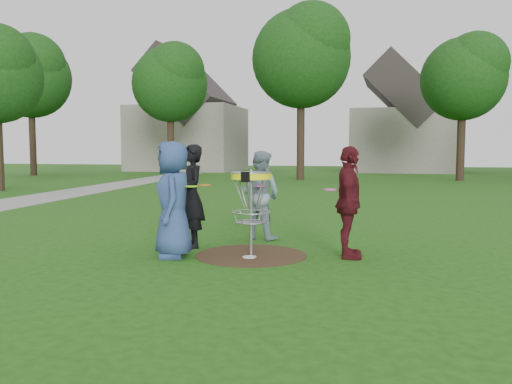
% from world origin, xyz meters
% --- Properties ---
extents(ground, '(100.00, 100.00, 0.00)m').
position_xyz_m(ground, '(0.00, 0.00, 0.00)').
color(ground, '#19470F').
rests_on(ground, ground).
extents(dirt_patch, '(1.80, 1.80, 0.01)m').
position_xyz_m(dirt_patch, '(0.00, 0.00, 0.00)').
color(dirt_patch, '#47331E').
rests_on(dirt_patch, ground).
extents(concrete_path, '(7.75, 39.92, 0.02)m').
position_xyz_m(concrete_path, '(-10.00, 8.00, 0.01)').
color(concrete_path, '#9E9E99').
rests_on(concrete_path, ground).
extents(player_blue, '(0.89, 1.05, 1.83)m').
position_xyz_m(player_blue, '(-1.15, -0.45, 0.92)').
color(player_blue, navy).
rests_on(player_blue, ground).
extents(player_black, '(0.73, 0.78, 1.79)m').
position_xyz_m(player_black, '(-1.18, 0.39, 0.90)').
color(player_black, black).
rests_on(player_black, ground).
extents(player_grey, '(0.99, 0.88, 1.68)m').
position_xyz_m(player_grey, '(-0.24, 1.54, 0.84)').
color(player_grey, gray).
rests_on(player_grey, ground).
extents(player_maroon, '(0.53, 1.07, 1.76)m').
position_xyz_m(player_maroon, '(1.53, 0.20, 0.88)').
color(player_maroon, '#511219').
rests_on(player_maroon, ground).
extents(disc_on_grass, '(0.22, 0.22, 0.02)m').
position_xyz_m(disc_on_grass, '(0.03, -0.19, 0.01)').
color(disc_on_grass, white).
rests_on(disc_on_grass, ground).
extents(disc_golf_basket, '(0.66, 0.67, 1.38)m').
position_xyz_m(disc_golf_basket, '(0.00, -0.00, 1.02)').
color(disc_golf_basket, '#9EA0A5').
rests_on(disc_golf_basket, ground).
extents(held_discs, '(2.38, 1.83, 0.11)m').
position_xyz_m(held_discs, '(-0.19, 0.35, 1.08)').
color(held_discs, '#99EF1A').
rests_on(held_discs, ground).
extents(tree_row, '(51.20, 17.42, 9.90)m').
position_xyz_m(tree_row, '(0.44, 20.67, 6.21)').
color(tree_row, '#38281C').
rests_on(tree_row, ground).
extents(house_row, '(44.50, 10.65, 11.62)m').
position_xyz_m(house_row, '(4.78, 33.07, 4.14)').
color(house_row, gray).
rests_on(house_row, ground).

